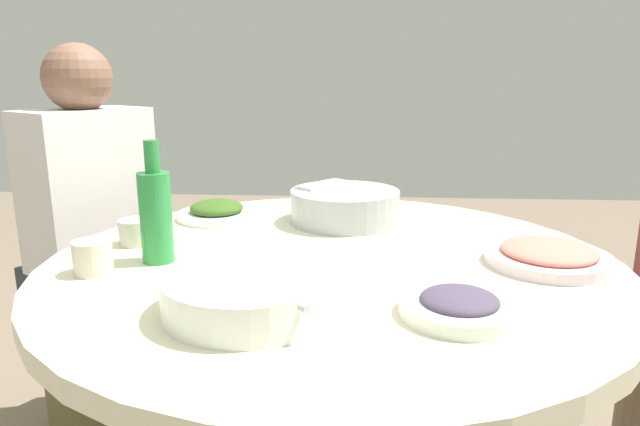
{
  "coord_description": "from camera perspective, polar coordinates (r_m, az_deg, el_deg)",
  "views": [
    {
      "loc": [
        -1.12,
        -0.05,
        1.12
      ],
      "look_at": [
        0.01,
        0.03,
        0.84
      ],
      "focal_mm": 32.03,
      "sensor_mm": 36.0,
      "label": 1
    }
  ],
  "objects": [
    {
      "name": "tea_cup_far",
      "position": [
        1.18,
        -21.77,
        -4.11
      ],
      "size": [
        0.07,
        0.07,
        0.06
      ],
      "primitive_type": "cylinder",
      "color": "beige",
      "rests_on": "round_dining_table"
    },
    {
      "name": "diner_right",
      "position": [
        1.79,
        -22.0,
        1.21
      ],
      "size": [
        0.45,
        0.46,
        0.76
      ],
      "color": "#2D333D",
      "rests_on": "stool_for_diner_right"
    },
    {
      "name": "dish_shrimp",
      "position": [
        1.23,
        21.86,
        -3.94
      ],
      "size": [
        0.25,
        0.25,
        0.05
      ],
      "color": "silver",
      "rests_on": "round_dining_table"
    },
    {
      "name": "dish_greens",
      "position": [
        1.53,
        -10.28,
        0.16
      ],
      "size": [
        0.21,
        0.21,
        0.05
      ],
      "color": "white",
      "rests_on": "round_dining_table"
    },
    {
      "name": "green_bottle",
      "position": [
        1.19,
        -16.09,
        -0.08
      ],
      "size": [
        0.06,
        0.06,
        0.25
      ],
      "color": "green",
      "rests_on": "round_dining_table"
    },
    {
      "name": "stool_for_diner_right",
      "position": [
        1.97,
        -20.54,
        -14.16
      ],
      "size": [
        0.36,
        0.36,
        0.44
      ],
      "primitive_type": "cylinder",
      "color": "brown",
      "rests_on": "ground"
    },
    {
      "name": "soup_bowl",
      "position": [
        0.93,
        -7.15,
        -8.03
      ],
      "size": [
        0.28,
        0.28,
        0.06
      ],
      "color": "white",
      "rests_on": "round_dining_table"
    },
    {
      "name": "dish_eggplant",
      "position": [
        0.94,
        13.73,
        -8.98
      ],
      "size": [
        0.19,
        0.19,
        0.04
      ],
      "color": "white",
      "rests_on": "round_dining_table"
    },
    {
      "name": "tea_cup_near",
      "position": [
        1.34,
        -17.91,
        -1.81
      ],
      "size": [
        0.08,
        0.08,
        0.06
      ],
      "primitive_type": "cylinder",
      "color": "beige",
      "rests_on": "round_dining_table"
    },
    {
      "name": "round_dining_table",
      "position": [
        1.22,
        1.22,
        -8.31
      ],
      "size": [
        1.18,
        1.18,
        0.74
      ],
      "color": "#99999E",
      "rests_on": "ground"
    },
    {
      "name": "rice_bowl",
      "position": [
        1.46,
        2.48,
        0.77
      ],
      "size": [
        0.28,
        0.28,
        0.09
      ],
      "color": "#B2B5BA",
      "rests_on": "round_dining_table"
    }
  ]
}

